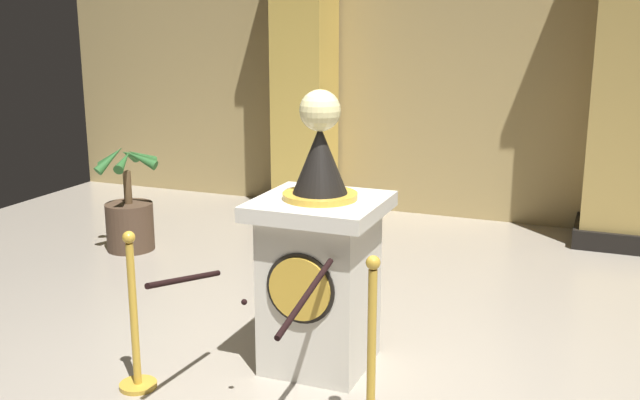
{
  "coord_description": "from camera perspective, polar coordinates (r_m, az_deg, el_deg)",
  "views": [
    {
      "loc": [
        1.67,
        -4.07,
        2.31
      ],
      "look_at": [
        -0.08,
        0.29,
        1.16
      ],
      "focal_mm": 41.71,
      "sensor_mm": 36.0,
      "label": 1
    }
  ],
  "objects": [
    {
      "name": "stanchion_far",
      "position": [
        4.26,
        3.94,
        -13.24
      ],
      "size": [
        0.24,
        0.24,
        1.08
      ],
      "color": "gold",
      "rests_on": "ground_plane"
    },
    {
      "name": "column_right",
      "position": [
        8.21,
        23.14,
        9.47
      ],
      "size": [
        0.96,
        0.96,
        3.73
      ],
      "color": "black",
      "rests_on": "ground_plane"
    },
    {
      "name": "stanchion_near",
      "position": [
        4.91,
        -14.01,
        -9.97
      ],
      "size": [
        0.24,
        0.24,
        1.05
      ],
      "color": "gold",
      "rests_on": "ground_plane"
    },
    {
      "name": "back_wall",
      "position": [
        8.8,
        11.11,
        11.12
      ],
      "size": [
        10.74,
        0.16,
        3.88
      ],
      "primitive_type": "cube",
      "color": "tan",
      "rests_on": "ground_plane"
    },
    {
      "name": "velvet_rope",
      "position": [
        4.37,
        -5.87,
        -6.72
      ],
      "size": [
        0.82,
        0.8,
        0.22
      ],
      "color": "black"
    },
    {
      "name": "potted_palm_left",
      "position": [
        7.8,
        -14.41,
        -1.18
      ],
      "size": [
        0.68,
        0.65,
        1.11
      ],
      "color": "#4C3828",
      "rests_on": "ground_plane"
    },
    {
      "name": "ground_plane",
      "position": [
        4.97,
        -0.44,
        -13.93
      ],
      "size": [
        10.74,
        10.74,
        0.0
      ],
      "primitive_type": "plane",
      "color": "#9E9384"
    },
    {
      "name": "column_left",
      "position": [
        8.92,
        -1.19,
        10.81
      ],
      "size": [
        0.75,
        0.75,
        3.73
      ],
      "color": "black",
      "rests_on": "ground_plane"
    },
    {
      "name": "pedestal_clock",
      "position": [
        4.95,
        -0.02,
        -4.86
      ],
      "size": [
        0.82,
        0.82,
        1.88
      ],
      "color": "silver",
      "rests_on": "ground_plane"
    }
  ]
}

